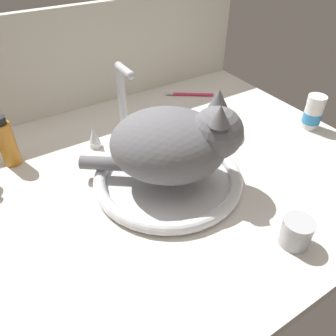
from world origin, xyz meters
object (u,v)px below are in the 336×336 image
at_px(metal_jar, 296,232).
at_px(toothbrush, 188,94).
at_px(amber_bottle, 7,142).
at_px(pill_bottle, 313,113).
at_px(cat, 177,143).
at_px(sink_basin, 168,177).
at_px(faucet, 124,112).

distance_m(metal_jar, toothbrush, 0.64).
relative_size(amber_bottle, pill_bottle, 1.33).
distance_m(cat, metal_jar, 0.29).
height_order(cat, metal_jar, cat).
xyz_separation_m(sink_basin, faucet, (0.00, 0.22, 0.07)).
distance_m(metal_jar, pill_bottle, 0.45).
relative_size(cat, pill_bottle, 3.40).
relative_size(faucet, amber_bottle, 1.63).
bearing_deg(toothbrush, pill_bottle, -62.39).
height_order(amber_bottle, pill_bottle, amber_bottle).
height_order(faucet, cat, cat).
height_order(faucet, metal_jar, faucet).
distance_m(cat, pill_bottle, 0.46).
bearing_deg(pill_bottle, faucet, 154.06).
xyz_separation_m(sink_basin, cat, (0.02, -0.01, 0.10)).
relative_size(faucet, toothbrush, 1.54).
bearing_deg(amber_bottle, cat, -42.22).
bearing_deg(sink_basin, pill_bottle, -1.61).
xyz_separation_m(faucet, metal_jar, (0.11, -0.50, -0.05)).
distance_m(faucet, amber_bottle, 0.30).
bearing_deg(amber_bottle, sink_basin, -42.50).
bearing_deg(metal_jar, amber_bottle, 126.23).
bearing_deg(metal_jar, cat, 109.14).
xyz_separation_m(sink_basin, toothbrush, (0.29, 0.34, -0.01)).
bearing_deg(faucet, cat, -86.01).
height_order(sink_basin, cat, cat).
xyz_separation_m(amber_bottle, toothbrush, (0.58, 0.07, -0.06)).
distance_m(amber_bottle, pill_bottle, 0.82).
relative_size(sink_basin, cat, 1.03).
bearing_deg(cat, metal_jar, -70.86).
relative_size(cat, toothbrush, 2.40).
relative_size(amber_bottle, toothbrush, 0.94).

